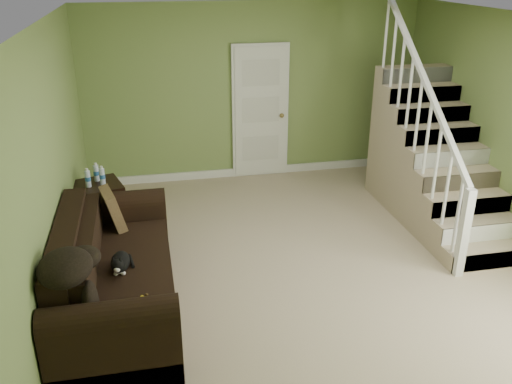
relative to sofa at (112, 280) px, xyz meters
name	(u,v)px	position (x,y,z in m)	size (l,w,h in m)	color
floor	(302,261)	(2.02, 0.56, -0.36)	(5.00, 5.50, 0.01)	tan
ceiling	(311,20)	(2.02, 0.56, 2.24)	(5.00, 5.50, 0.01)	white
wall_back	(253,92)	(2.02, 3.31, 0.94)	(5.00, 0.04, 2.60)	#79934F
wall_front	(444,304)	(2.02, -2.19, 0.94)	(5.00, 0.04, 2.60)	#79934F
wall_left	(52,169)	(-0.48, 0.56, 0.94)	(0.04, 5.50, 2.60)	#79934F
baseboard_back	(254,171)	(2.02, 3.28, -0.30)	(5.00, 0.04, 0.12)	white
baseboard_left	(73,280)	(-0.45, 0.56, -0.30)	(0.04, 5.50, 0.12)	white
baseboard_right	(499,235)	(4.49, 0.56, -0.30)	(0.04, 5.50, 0.12)	white
door	(260,112)	(2.12, 3.26, 0.65)	(0.86, 0.12, 2.02)	white
staircase	(430,165)	(4.02, 1.52, 0.28)	(1.00, 2.51, 2.82)	tan
sofa	(112,280)	(0.00, 0.00, 0.00)	(1.02, 2.37, 0.94)	black
side_table	(100,208)	(-0.21, 1.73, -0.03)	(0.67, 0.67, 0.88)	black
cat	(120,263)	(0.10, -0.11, 0.23)	(0.21, 0.45, 0.22)	black
banana	(142,301)	(0.28, -0.67, 0.17)	(0.05, 0.17, 0.05)	gold
throw_pillow	(113,209)	(0.02, 0.83, 0.35)	(0.10, 0.41, 0.41)	#503120
throw_blanket	(65,267)	(-0.26, -0.75, 0.61)	(0.41, 0.54, 0.22)	black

